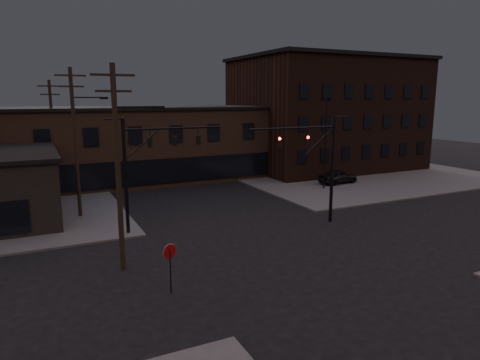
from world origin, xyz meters
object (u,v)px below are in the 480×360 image
at_px(traffic_signal_near, 320,158).
at_px(car_crossing, 160,176).
at_px(traffic_signal_far, 144,161).
at_px(parked_car_lot_b, 325,165).
at_px(parked_car_lot_a, 338,176).
at_px(stop_sign, 170,257).

distance_m(traffic_signal_near, car_crossing, 21.82).
bearing_deg(traffic_signal_far, car_crossing, 71.38).
xyz_separation_m(traffic_signal_near, parked_car_lot_b, (14.23, 18.15, -4.07)).
xyz_separation_m(traffic_signal_far, parked_car_lot_a, (22.70, 7.47, -4.10)).
height_order(traffic_signal_far, parked_car_lot_b, traffic_signal_far).
distance_m(traffic_signal_near, parked_car_lot_b, 23.42).
height_order(stop_sign, parked_car_lot_a, stop_sign).
height_order(stop_sign, parked_car_lot_b, stop_sign).
bearing_deg(car_crossing, stop_sign, -88.82).
relative_size(traffic_signal_near, parked_car_lot_a, 1.78).
relative_size(traffic_signal_near, stop_sign, 3.23).
height_order(traffic_signal_far, stop_sign, traffic_signal_far).
distance_m(traffic_signal_far, parked_car_lot_a, 24.25).
height_order(traffic_signal_near, parked_car_lot_b, traffic_signal_near).
bearing_deg(stop_sign, traffic_signal_near, 25.90).
bearing_deg(parked_car_lot_a, parked_car_lot_b, -31.74).
bearing_deg(traffic_signal_near, parked_car_lot_a, 45.92).
bearing_deg(traffic_signal_near, traffic_signal_far, 163.83).
distance_m(traffic_signal_near, stop_sign, 15.17).
height_order(traffic_signal_near, parked_car_lot_a, traffic_signal_near).
distance_m(parked_car_lot_a, parked_car_lot_b, 8.03).
bearing_deg(parked_car_lot_a, traffic_signal_near, 130.88).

